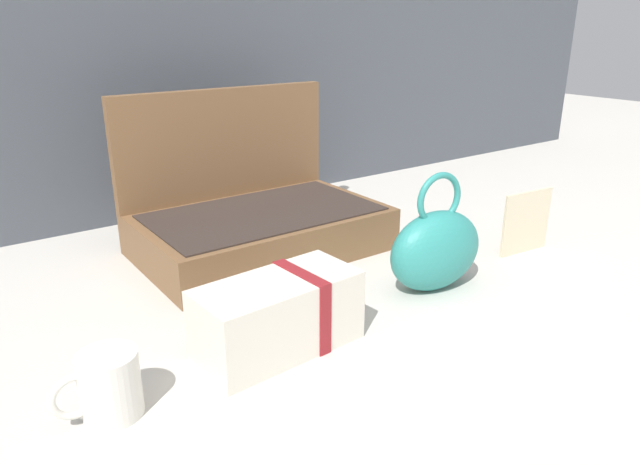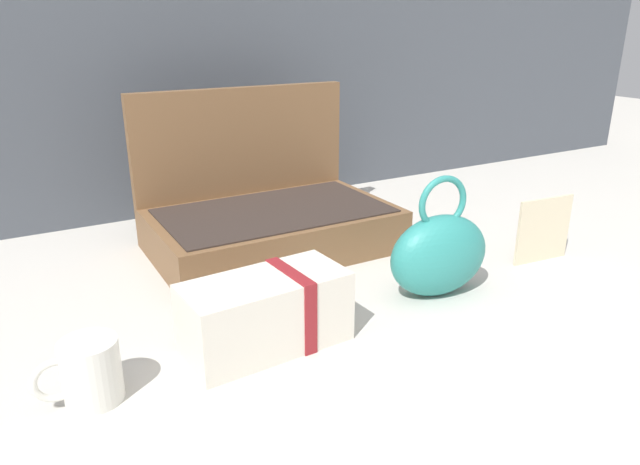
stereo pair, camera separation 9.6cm
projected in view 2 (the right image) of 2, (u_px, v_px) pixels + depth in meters
ground_plane at (304, 293)px, 1.01m from camera, size 6.00×6.00×0.00m
open_suitcase at (267, 213)px, 1.20m from camera, size 0.48×0.31×0.31m
teal_pouch_handbag at (439, 253)px, 0.98m from camera, size 0.19×0.11×0.21m
cream_toiletry_bag at (268, 312)px, 0.83m from camera, size 0.24×0.12×0.11m
coffee_mug at (89, 371)px, 0.71m from camera, size 0.11×0.07×0.08m
info_card_left at (543, 230)px, 1.12m from camera, size 0.13×0.02×0.13m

